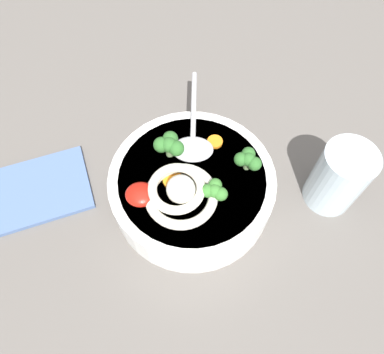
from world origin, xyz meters
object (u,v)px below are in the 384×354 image
object	(u,v)px
folded_napkin	(37,190)
noodle_pile	(180,192)
soup_bowl	(192,187)
drinking_glass	(339,178)
soup_spoon	(193,141)

from	to	relation	value
folded_napkin	noodle_pile	bearing A→B (deg)	176.24
noodle_pile	soup_bowl	bearing A→B (deg)	-110.69
drinking_glass	soup_spoon	bearing A→B (deg)	-7.36
noodle_pile	soup_spoon	xyz separation A→B (cm)	(-0.71, -8.76, -0.57)
noodle_pile	folded_napkin	size ratio (longest dim) A/B	0.69
soup_spoon	folded_napkin	xyz separation A→B (cm)	(23.46, 7.27, -6.70)
soup_bowl	noodle_pile	distance (cm)	5.62
soup_bowl	soup_spoon	xyz separation A→B (cm)	(0.52, -5.50, 3.85)
soup_bowl	soup_spoon	distance (cm)	6.73
soup_bowl	soup_spoon	bearing A→B (deg)	-84.56
noodle_pile	drinking_glass	xyz separation A→B (cm)	(-21.91, -6.03, -2.16)
soup_spoon	folded_napkin	size ratio (longest dim) A/B	1.11
soup_spoon	drinking_glass	world-z (taller)	drinking_glass
folded_napkin	soup_spoon	bearing A→B (deg)	-162.79
drinking_glass	soup_bowl	bearing A→B (deg)	7.62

